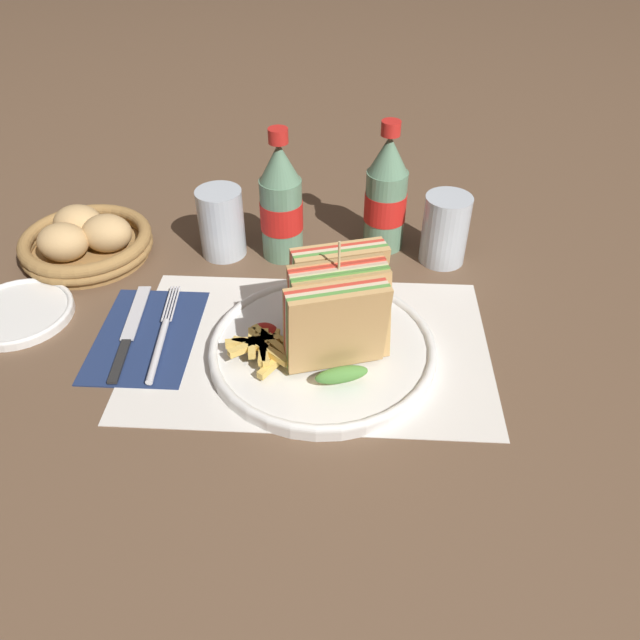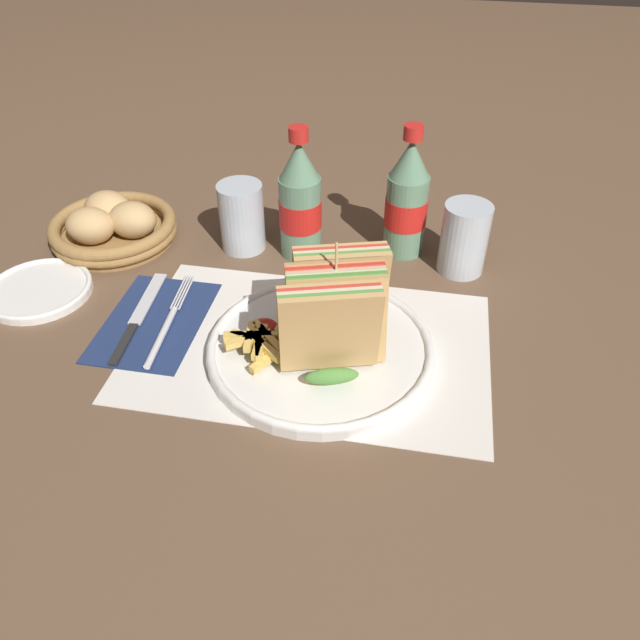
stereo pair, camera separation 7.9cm
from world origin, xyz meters
name	(u,v)px [view 2 (the right image)]	position (x,y,z in m)	size (l,w,h in m)	color
ground_plane	(324,342)	(0.00, 0.00, 0.00)	(4.00, 4.00, 0.00)	brown
placemat	(309,345)	(-0.02, -0.01, 0.00)	(0.46, 0.30, 0.00)	silver
plate_main	(317,348)	(0.00, -0.02, 0.01)	(0.29, 0.29, 0.02)	white
club_sandwich	(335,310)	(0.02, -0.02, 0.08)	(0.13, 0.17, 0.15)	tan
fries_pile	(261,342)	(-0.07, -0.05, 0.03)	(0.10, 0.09, 0.02)	#E0B756
ketchup_blob	(264,326)	(-0.08, -0.01, 0.03)	(0.04, 0.03, 0.01)	maroon
napkin	(155,320)	(-0.24, 0.00, 0.00)	(0.13, 0.20, 0.00)	navy
fork	(166,327)	(-0.21, -0.02, 0.01)	(0.03, 0.20, 0.01)	silver
knife	(138,317)	(-0.26, 0.00, 0.01)	(0.03, 0.20, 0.00)	black
coke_bottle_near	(300,202)	(-0.07, 0.21, 0.09)	(0.06, 0.06, 0.20)	slate
coke_bottle_far	(407,201)	(0.08, 0.24, 0.09)	(0.06, 0.06, 0.20)	slate
glass_near	(464,238)	(0.17, 0.21, 0.05)	(0.07, 0.07, 0.11)	silver
glass_far	(242,217)	(-0.17, 0.21, 0.05)	(0.07, 0.07, 0.11)	silver
bread_basket	(113,226)	(-0.38, 0.19, 0.03)	(0.20, 0.20, 0.07)	olive
side_saucer	(39,290)	(-0.42, 0.03, 0.01)	(0.15, 0.15, 0.01)	white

